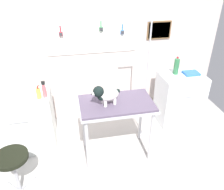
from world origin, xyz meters
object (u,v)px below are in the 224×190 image
Objects in this scene: grooming_table at (116,109)px; pump_bottle_white at (39,93)px; counter_left at (25,121)px; cabinet_right at (179,98)px; grooming_arm at (146,88)px; dog at (106,94)px; soda_bottle at (176,66)px; stool at (12,162)px.

pump_bottle_white is at bearing 164.17° from grooming_table.
cabinet_right is (2.43, 0.15, -0.01)m from counter_left.
pump_bottle_white is (0.28, -0.14, 0.50)m from counter_left.
grooming_table is 0.54× the size of grooming_arm.
counter_left is at bearing 176.31° from grooming_arm.
dog reaches higher than grooming_table.
grooming_arm reaches higher than soda_bottle.
grooming_arm reaches higher than stool.
stool is at bearing -92.22° from counter_left.
cabinet_right is (1.19, 0.57, -0.33)m from grooming_table.
cabinet_right is 4.56× the size of pump_bottle_white.
grooming_table is 1.14× the size of cabinet_right.
grooming_arm is 1.46m from pump_bottle_white.
stool is 2.64m from soda_bottle.
pump_bottle_white is at bearing 160.08° from dog.
dog is 0.43× the size of counter_left.
pump_bottle_white is 2.09m from soda_bottle.
grooming_arm is (0.49, 0.31, 0.08)m from grooming_table.
pump_bottle_white reaches higher than cabinet_right.
grooming_table reaches higher than stool.
dog is at bearing 18.76° from stool.
counter_left reaches higher than stool.
grooming_arm is 3.12× the size of stool.
dog reaches higher than pump_bottle_white.
grooming_table is 2.59× the size of dog.
counter_left is (-1.73, 0.11, -0.40)m from grooming_arm.
grooming_arm is at bearing 31.88° from grooming_table.
dog is 1.41m from soda_bottle.
cabinet_right is at bearing 23.89° from dog.
pump_bottle_white is (-0.82, 0.30, -0.06)m from dog.
pump_bottle_white reaches higher than counter_left.
soda_bottle is at bearing 30.31° from grooming_table.
counter_left is at bearing 87.78° from stool.
soda_bottle is at bearing 23.87° from stool.
dog is at bearing -151.81° from soda_bottle.
grooming_table is at bearing -18.60° from counter_left.
dog is (-0.14, -0.02, 0.24)m from grooming_table.
grooming_arm is 2.10× the size of cabinet_right.
counter_left is at bearing -174.51° from soda_bottle.
dog reaches higher than cabinet_right.
grooming_table is 3.39× the size of soda_bottle.
grooming_table is 1.29m from soda_bottle.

